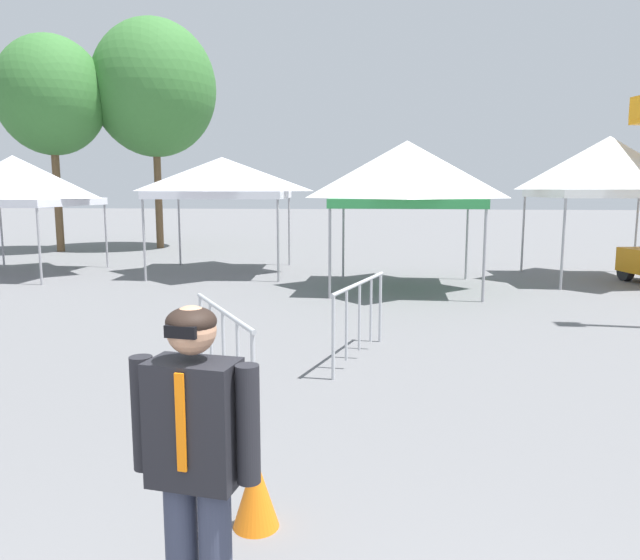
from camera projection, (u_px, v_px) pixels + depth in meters
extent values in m
cylinder|color=#9E9EA3|center=(39.00, 243.00, 14.52)|extent=(0.06, 0.06, 2.07)
cylinder|color=#9E9EA3|center=(1.00, 232.00, 18.26)|extent=(0.06, 0.06, 2.07)
cylinder|color=#9E9EA3|center=(106.00, 233.00, 17.82)|extent=(0.06, 0.06, 2.07)
pyramid|color=white|center=(14.00, 177.00, 16.15)|extent=(3.64, 3.64, 1.14)
cube|color=white|center=(16.00, 202.00, 16.25)|extent=(3.61, 3.61, 0.20)
cylinder|color=#9E9EA3|center=(144.00, 237.00, 15.09)|extent=(0.06, 0.06, 2.26)
cylinder|color=#9E9EA3|center=(278.00, 237.00, 14.98)|extent=(0.06, 0.06, 2.26)
cylinder|color=#9E9EA3|center=(179.00, 228.00, 18.43)|extent=(0.06, 0.06, 2.26)
cylinder|color=#9E9EA3|center=(289.00, 228.00, 18.32)|extent=(0.06, 0.06, 2.26)
pyramid|color=white|center=(222.00, 174.00, 16.47)|extent=(3.78, 3.78, 0.91)
cube|color=white|center=(223.00, 195.00, 16.55)|extent=(3.75, 3.75, 0.20)
cylinder|color=#9E9EA3|center=(330.00, 249.00, 12.68)|extent=(0.06, 0.06, 2.11)
cylinder|color=#9E9EA3|center=(485.00, 251.00, 12.28)|extent=(0.06, 0.06, 2.11)
cylinder|color=#9E9EA3|center=(343.00, 237.00, 15.80)|extent=(0.06, 0.06, 2.11)
cylinder|color=#9E9EA3|center=(467.00, 239.00, 15.40)|extent=(0.06, 0.06, 2.11)
pyramid|color=white|center=(407.00, 169.00, 13.79)|extent=(3.43, 3.43, 1.30)
cube|color=green|center=(406.00, 202.00, 13.90)|extent=(3.40, 3.40, 0.20)
cylinder|color=#9E9EA3|center=(563.00, 240.00, 13.77)|extent=(0.06, 0.06, 2.30)
cylinder|color=#9E9EA3|center=(523.00, 231.00, 16.85)|extent=(0.06, 0.06, 2.30)
cylinder|color=#9E9EA3|center=(636.00, 231.00, 16.73)|extent=(0.06, 0.06, 2.30)
pyramid|color=white|center=(608.00, 163.00, 14.98)|extent=(3.46, 3.46, 1.31)
cube|color=white|center=(606.00, 193.00, 15.09)|extent=(3.43, 3.43, 0.20)
cylinder|color=black|center=(626.00, 271.00, 15.28)|extent=(0.29, 0.51, 0.48)
cube|color=black|center=(194.00, 423.00, 2.82)|extent=(0.45, 0.30, 0.60)
cylinder|color=black|center=(143.00, 413.00, 2.89)|extent=(0.11, 0.11, 0.56)
cylinder|color=black|center=(248.00, 424.00, 2.75)|extent=(0.11, 0.11, 0.56)
sphere|color=tan|center=(191.00, 330.00, 2.76)|extent=(0.23, 0.23, 0.23)
ellipsoid|color=black|center=(191.00, 322.00, 2.75)|extent=(0.23, 0.23, 0.14)
cube|color=black|center=(180.00, 332.00, 2.65)|extent=(0.15, 0.05, 0.06)
cube|color=orange|center=(181.00, 423.00, 2.69)|extent=(0.05, 0.02, 0.46)
cylinder|color=brown|center=(58.00, 196.00, 22.23)|extent=(0.28, 0.28, 4.11)
ellipsoid|color=#387233|center=(51.00, 95.00, 21.70)|extent=(3.87, 3.87, 4.25)
cylinder|color=brown|center=(158.00, 194.00, 23.59)|extent=(0.28, 0.28, 4.25)
ellipsoid|color=#387233|center=(154.00, 88.00, 22.99)|extent=(4.69, 4.69, 5.16)
cylinder|color=#B7BABF|center=(360.00, 283.00, 8.12)|extent=(0.64, 2.03, 0.05)
cylinder|color=#B7BABF|center=(380.00, 308.00, 9.11)|extent=(0.04, 0.04, 1.05)
cylinder|color=#B7BABF|center=(333.00, 338.00, 7.28)|extent=(0.04, 0.04, 1.05)
cylinder|color=#B7BABF|center=(371.00, 310.00, 8.67)|extent=(0.04, 0.04, 0.92)
cylinder|color=#B7BABF|center=(359.00, 317.00, 8.19)|extent=(0.04, 0.04, 0.92)
cylinder|color=#B7BABF|center=(346.00, 325.00, 7.71)|extent=(0.04, 0.04, 0.92)
cylinder|color=#B7BABF|center=(223.00, 311.00, 6.26)|extent=(1.10, 1.84, 0.05)
cylinder|color=#B7BABF|center=(253.00, 388.00, 5.44)|extent=(0.04, 0.04, 1.05)
cylinder|color=#B7BABF|center=(202.00, 339.00, 7.24)|extent=(0.04, 0.04, 1.05)
cylinder|color=#B7BABF|center=(238.00, 368.00, 5.86)|extent=(0.04, 0.04, 0.92)
cylinder|color=#B7BABF|center=(224.00, 355.00, 6.33)|extent=(0.04, 0.04, 0.92)
cylinder|color=#B7BABF|center=(211.00, 343.00, 6.80)|extent=(0.04, 0.04, 0.92)
cone|color=orange|center=(256.00, 491.00, 4.12)|extent=(0.32, 0.32, 0.52)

